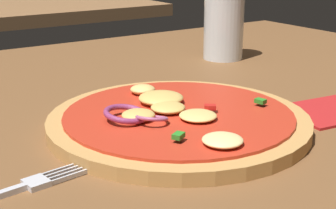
{
  "coord_description": "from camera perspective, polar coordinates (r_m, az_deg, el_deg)",
  "views": [
    {
      "loc": [
        -0.24,
        -0.43,
        0.22
      ],
      "look_at": [
        0.05,
        -0.0,
        0.06
      ],
      "focal_mm": 53.07,
      "sensor_mm": 36.0,
      "label": 1
    }
  ],
  "objects": [
    {
      "name": "dining_table",
      "position": [
        0.53,
        -4.41,
        -4.69
      ],
      "size": [
        1.33,
        0.96,
        0.04
      ],
      "color": "brown",
      "rests_on": "ground"
    },
    {
      "name": "beer_glass",
      "position": [
        0.84,
        6.43,
        9.19
      ],
      "size": [
        0.07,
        0.07,
        0.13
      ],
      "color": "silver",
      "rests_on": "dining_table"
    },
    {
      "name": "fork",
      "position": [
        0.41,
        -18.17,
        -9.64
      ],
      "size": [
        0.16,
        0.03,
        0.01
      ],
      "color": "silver",
      "rests_on": "dining_table"
    },
    {
      "name": "background_table",
      "position": [
        1.69,
        -17.32,
        10.34
      ],
      "size": [
        0.85,
        0.56,
        0.04
      ],
      "color": "brown",
      "rests_on": "ground"
    },
    {
      "name": "pizza",
      "position": [
        0.52,
        1.08,
        -1.71
      ],
      "size": [
        0.28,
        0.28,
        0.03
      ],
      "color": "tan",
      "rests_on": "dining_table"
    }
  ]
}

